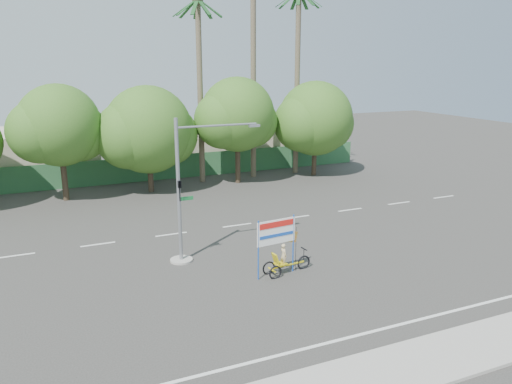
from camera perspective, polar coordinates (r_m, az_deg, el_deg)
name	(u,v)px	position (r m, az deg, el deg)	size (l,w,h in m)	color
ground	(261,285)	(22.27, 0.58, -10.54)	(120.00, 120.00, 0.00)	#33302D
sidewalk_near	(361,381)	(16.60, 11.92, -20.35)	(50.00, 2.40, 0.12)	gray
fence	(154,168)	(41.59, -11.60, 2.67)	(38.00, 0.08, 2.00)	#336B3D
building_left	(19,156)	(45.03, -25.46, 3.74)	(12.00, 8.00, 4.00)	beige
building_right	(227,144)	(47.87, -3.38, 5.49)	(14.00, 8.00, 3.60)	beige
tree_left	(59,128)	(36.66, -21.63, 6.77)	(6.66, 5.60, 8.07)	#473828
tree_center	(147,132)	(37.41, -12.31, 6.69)	(7.62, 6.40, 7.85)	#473828
tree_right	(237,117)	(39.27, -2.21, 8.52)	(6.90, 5.80, 8.36)	#473828
tree_far_right	(315,121)	(42.36, 6.74, 8.09)	(7.38, 6.20, 7.94)	#473828
palm_tall	(253,48)	(41.20, -0.31, 16.11)	(3.73, 3.79, 17.45)	#70604C
palm_mid	(298,62)	(42.93, 4.77, 14.59)	(3.73, 3.79, 15.45)	#70604C
palm_short	(199,69)	(39.64, -6.48, 13.75)	(3.73, 3.79, 14.45)	#70604C
traffic_signal	(185,203)	(24.07, -8.07, -1.29)	(4.72, 1.10, 7.00)	gray
trike_billboard	(281,251)	(22.87, 2.89, -6.75)	(2.86, 0.77, 2.81)	black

